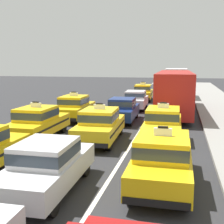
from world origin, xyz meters
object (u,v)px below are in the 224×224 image
taxi_right_second (162,159)px  taxi_left_fourth (74,107)px  taxi_center_sixth (143,92)px  sedan_center_fifth (136,99)px  box_truck_right_fifth (176,82)px  sedan_center_fourth (123,109)px  taxi_center_third (100,124)px  taxi_left_third (37,122)px  bus_right_fourth (174,90)px  sedan_center_second (47,165)px  taxi_right_third (163,123)px

taxi_right_second → taxi_left_fourth: bearing=123.6°
taxi_center_sixth → taxi_right_second: bearing=-81.1°
sedan_center_fifth → box_truck_right_fifth: (3.14, 9.66, 0.93)m
taxi_left_fourth → sedan_center_fourth: taxi_left_fourth is taller
taxi_center_third → taxi_right_second: 5.83m
taxi_left_third → taxi_right_second: 8.14m
taxi_left_fourth → bus_right_fourth: 8.10m
sedan_center_fifth → bus_right_fourth: (3.22, -1.08, 0.97)m
taxi_left_third → sedan_center_fourth: 6.46m
taxi_left_fourth → box_truck_right_fifth: bearing=66.8°
sedan_center_second → bus_right_fourth: size_ratio=0.39×
taxi_left_fourth → taxi_center_sixth: same height
sedan_center_fourth → taxi_center_sixth: taxi_center_sixth is taller
taxi_right_second → sedan_center_second: bearing=-159.3°
taxi_left_third → taxi_center_third: size_ratio=0.99×
taxi_right_second → box_truck_right_fifth: bearing=90.2°
box_truck_right_fifth → taxi_center_third: bearing=-99.0°
sedan_center_fourth → bus_right_fourth: bus_right_fourth is taller
sedan_center_second → taxi_center_third: 6.04m
taxi_left_fourth → taxi_center_third: size_ratio=1.00×
taxi_left_third → box_truck_right_fifth: 21.74m
taxi_left_fourth → taxi_right_second: 12.05m
taxi_left_third → taxi_right_third: bearing=10.7°
taxi_left_fourth → box_truck_right_fifth: 16.66m
taxi_left_fourth → taxi_right_third: (6.32, -4.21, 0.00)m
taxi_right_second → taxi_center_sixth: bearing=98.9°
taxi_left_third → taxi_center_third: 3.33m
taxi_center_third → taxi_center_sixth: bearing=90.1°
taxi_left_third → sedan_center_fifth: 11.56m
taxi_left_third → bus_right_fourth: 12.02m
taxi_left_third → taxi_left_fourth: same height
taxi_left_fourth → sedan_center_fifth: 6.58m
bus_right_fourth → taxi_right_third: bearing=-92.1°
sedan_center_fourth → taxi_right_third: (2.94, -4.29, 0.03)m
taxi_right_third → bus_right_fourth: bearing=87.9°
taxi_center_sixth → taxi_right_second: same height
bus_right_fourth → taxi_center_sixth: bearing=115.2°
sedan_center_fourth → box_truck_right_fifth: size_ratio=0.62×
taxi_left_third → taxi_left_fourth: (0.03, 5.41, 0.00)m
taxi_center_third → taxi_right_third: 3.21m
taxi_left_fourth → sedan_center_fourth: size_ratio=1.06×
sedan_center_fourth → bus_right_fourth: size_ratio=0.39×
sedan_center_fourth → sedan_center_second: bearing=-90.4°
sedan_center_fourth → taxi_center_third: bearing=-90.9°
sedan_center_fourth → taxi_right_third: size_ratio=0.95×
sedan_center_fifth → box_truck_right_fifth: box_truck_right_fifth is taller
sedan_center_fourth → bus_right_fourth: (3.26, 4.48, 0.97)m
sedan_center_fifth → taxi_center_sixth: taxi_center_sixth is taller
taxi_right_third → bus_right_fourth: bus_right_fourth is taller
taxi_left_fourth → taxi_center_third: same height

